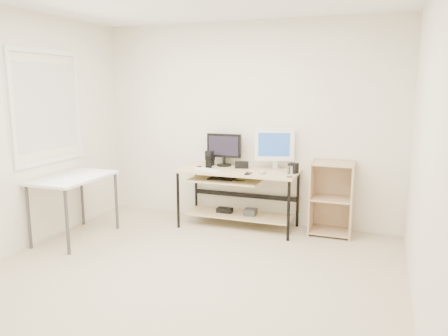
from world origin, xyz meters
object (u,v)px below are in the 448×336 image
shelf_unit (332,198)px  audio_controller (209,162)px  side_table (74,183)px  white_imac (274,146)px  black_monitor (224,148)px  desk (236,186)px

shelf_unit → audio_controller: (-1.56, -0.16, 0.37)m
side_table → white_imac: bearing=30.6°
white_imac → audio_controller: 0.87m
side_table → shelf_unit: 3.09m
side_table → white_imac: size_ratio=1.90×
black_monitor → shelf_unit: bearing=-1.5°
shelf_unit → audio_controller: bearing=-174.3°
audio_controller → desk: bearing=-3.1°
shelf_unit → black_monitor: size_ratio=1.94×
desk → audio_controller: size_ratio=10.37×
desk → black_monitor: size_ratio=3.23×
side_table → shelf_unit: (2.83, 1.22, -0.22)m
side_table → white_imac: 2.46m
black_monitor → audio_controller: 0.29m
side_table → white_imac: (2.09, 1.24, 0.38)m
audio_controller → side_table: bearing=-142.4°
side_table → black_monitor: (1.41, 1.26, 0.32)m
black_monitor → side_table: bearing=-138.3°
desk → side_table: 1.97m
shelf_unit → black_monitor: 1.52m
desk → side_table: size_ratio=1.50×
white_imac → audio_controller: size_ratio=3.64×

